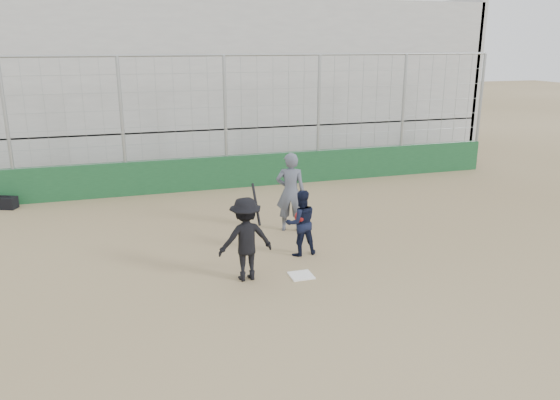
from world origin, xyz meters
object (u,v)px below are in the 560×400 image
object	(u,v)px
batter_at_plate	(246,239)
equipment_bag	(2,203)
umpire	(290,196)
catcher_crouched	(301,233)

from	to	relation	value
batter_at_plate	equipment_bag	world-z (taller)	batter_at_plate
batter_at_plate	umpire	distance (m)	2.94
catcher_crouched	equipment_bag	world-z (taller)	catcher_crouched
catcher_crouched	umpire	xyz separation A→B (m)	(0.28, 1.57, 0.37)
catcher_crouched	equipment_bag	distance (m)	8.70
batter_at_plate	equipment_bag	distance (m)	8.33
catcher_crouched	equipment_bag	size ratio (longest dim) A/B	1.19
catcher_crouched	equipment_bag	xyz separation A→B (m)	(-6.67, 5.58, -0.32)
batter_at_plate	equipment_bag	xyz separation A→B (m)	(-5.27, 6.42, -0.64)
batter_at_plate	umpire	bearing A→B (deg)	55.18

